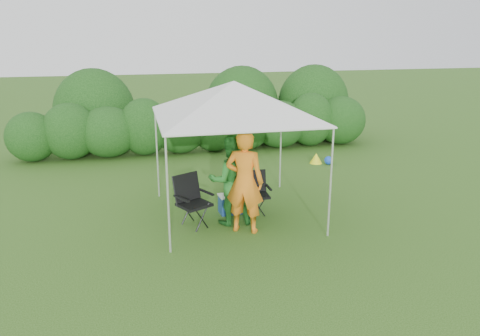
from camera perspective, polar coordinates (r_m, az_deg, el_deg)
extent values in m
plane|color=#3C6820|center=(9.64, -0.03, -6.69)|extent=(70.00, 70.00, 0.00)
ellipsoid|color=#205119|center=(15.24, -24.09, 3.48)|extent=(1.50, 1.28, 1.50)
cylinder|color=#382616|center=(15.37, -23.83, 1.31)|extent=(0.12, 0.12, 0.30)
ellipsoid|color=#205119|center=(15.04, -20.01, 4.21)|extent=(1.65, 1.40, 1.73)
cylinder|color=#382616|center=(15.20, -19.75, 1.59)|extent=(0.12, 0.12, 0.30)
ellipsoid|color=#205119|center=(14.96, -15.79, 4.23)|extent=(1.80, 1.53, 1.57)
cylinder|color=#382616|center=(15.10, -15.60, 1.87)|extent=(0.12, 0.12, 0.30)
ellipsoid|color=#205119|center=(14.93, -11.58, 4.93)|extent=(1.58, 1.34, 1.80)
cylinder|color=#382616|center=(15.09, -11.42, 2.14)|extent=(0.12, 0.12, 0.30)
ellipsoid|color=#205119|center=(15.01, -7.34, 4.90)|extent=(1.73, 1.47, 1.65)
cylinder|color=#382616|center=(15.15, -7.25, 2.40)|extent=(0.12, 0.12, 0.30)
ellipsoid|color=#205119|center=(15.17, -3.17, 4.84)|extent=(1.50, 1.28, 1.50)
cylinder|color=#382616|center=(15.30, -3.13, 2.64)|extent=(0.12, 0.12, 0.30)
ellipsoid|color=#205119|center=(15.37, 0.89, 5.45)|extent=(1.65, 1.40, 1.73)
cylinder|color=#382616|center=(15.52, 0.88, 2.87)|extent=(0.12, 0.12, 0.30)
ellipsoid|color=#205119|center=(15.69, 4.82, 5.34)|extent=(1.80, 1.53, 1.57)
cylinder|color=#382616|center=(15.82, 4.77, 3.07)|extent=(0.12, 0.12, 0.30)
ellipsoid|color=#205119|center=(16.04, 8.61, 5.86)|extent=(1.57, 1.34, 1.80)
cylinder|color=#382616|center=(16.19, 8.50, 3.25)|extent=(0.12, 0.12, 0.30)
ellipsoid|color=#205119|center=(16.49, 12.19, 5.70)|extent=(1.72, 1.47, 1.65)
cylinder|color=#382616|center=(16.62, 12.05, 3.41)|extent=(0.12, 0.12, 0.30)
cylinder|color=silver|center=(8.13, -8.78, -3.44)|extent=(0.04, 0.04, 2.10)
cylinder|color=silver|center=(8.84, 10.98, -1.91)|extent=(0.04, 0.04, 2.10)
cylinder|color=silver|center=(11.00, -10.07, 1.76)|extent=(0.04, 0.04, 2.10)
cylinder|color=silver|center=(11.53, 4.97, 2.63)|extent=(0.04, 0.04, 2.10)
cube|color=white|center=(9.51, -0.73, 6.30)|extent=(3.10, 3.10, 0.03)
pyramid|color=white|center=(9.45, -0.73, 8.48)|extent=(3.10, 3.10, 0.70)
cube|color=black|center=(10.00, 2.07, -3.38)|extent=(0.50, 0.46, 0.05)
cube|color=black|center=(10.11, 1.79, -1.57)|extent=(0.50, 0.14, 0.47)
cube|color=black|center=(9.89, 0.64, -2.56)|extent=(0.05, 0.42, 0.03)
cube|color=black|center=(10.01, 3.50, -2.35)|extent=(0.05, 0.42, 0.03)
cylinder|color=black|center=(9.84, 1.18, -4.97)|extent=(0.02, 0.02, 0.40)
cylinder|color=black|center=(9.94, 3.53, -4.77)|extent=(0.02, 0.02, 0.40)
cylinder|color=black|center=(10.22, 0.63, -4.13)|extent=(0.02, 0.02, 0.40)
cylinder|color=black|center=(10.31, 2.90, -3.95)|extent=(0.02, 0.02, 0.40)
cube|color=black|center=(9.36, -5.60, -4.46)|extent=(0.75, 0.73, 0.06)
cube|color=black|center=(9.44, -6.51, -2.31)|extent=(0.58, 0.41, 0.55)
cube|color=black|center=(9.13, -7.15, -3.72)|extent=(0.27, 0.45, 0.03)
cube|color=black|center=(9.45, -4.17, -2.93)|extent=(0.27, 0.45, 0.03)
cylinder|color=black|center=(9.13, -5.92, -6.58)|extent=(0.03, 0.03, 0.46)
cylinder|color=black|center=(9.39, -3.49, -5.85)|extent=(0.03, 0.03, 0.46)
cylinder|color=black|center=(9.50, -7.61, -5.69)|extent=(0.03, 0.03, 0.46)
cylinder|color=black|center=(9.76, -5.23, -5.02)|extent=(0.03, 0.03, 0.46)
imported|color=orange|center=(8.92, 0.56, -1.69)|extent=(0.88, 0.77, 2.03)
imported|color=#277829|center=(9.34, -1.17, -1.50)|extent=(0.90, 0.71, 1.83)
cube|color=#1E448D|center=(10.09, -1.17, -4.47)|extent=(0.50, 0.37, 0.38)
cube|color=silver|center=(10.02, -1.18, -3.37)|extent=(0.52, 0.40, 0.03)
cylinder|color=#592D0C|center=(9.94, -0.79, -2.66)|extent=(0.07, 0.07, 0.24)
cone|color=#FEFF1A|center=(14.03, 9.26, 1.19)|extent=(0.37, 0.37, 0.31)
sphere|color=blue|center=(13.97, 10.73, 0.92)|extent=(0.25, 0.25, 0.25)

